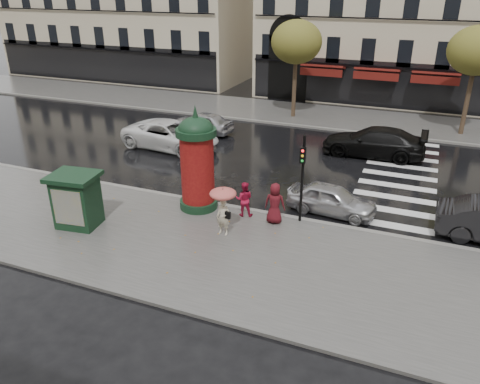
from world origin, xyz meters
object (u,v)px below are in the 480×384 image
at_px(woman_umbrella, 223,204).
at_px(newsstand, 77,199).
at_px(man_burgundy, 275,203).
at_px(car_white, 171,135).
at_px(morris_column, 197,160).
at_px(woman_red, 244,199).
at_px(car_silver, 332,199).
at_px(car_far_silver, 203,122).
at_px(traffic_light, 302,171).
at_px(car_black, 374,142).

relative_size(woman_umbrella, newsstand, 0.90).
relative_size(man_burgundy, car_white, 0.29).
bearing_deg(man_burgundy, morris_column, -8.95).
bearing_deg(woman_red, newsstand, 12.79).
relative_size(woman_red, car_white, 0.26).
bearing_deg(car_silver, man_burgundy, 141.13).
distance_m(morris_column, car_far_silver, 11.11).
relative_size(newsstand, car_white, 0.38).
relative_size(woman_red, car_silver, 0.39).
height_order(woman_umbrella, car_far_silver, woman_umbrella).
distance_m(man_burgundy, newsstand, 7.74).
xyz_separation_m(man_burgundy, car_white, (-8.51, 6.66, -0.16)).
bearing_deg(newsstand, car_silver, 29.15).
bearing_deg(car_silver, newsstand, 124.88).
xyz_separation_m(woman_umbrella, newsstand, (-5.58, -1.46, -0.17)).
bearing_deg(man_burgundy, woman_umbrella, 40.20).
xyz_separation_m(man_burgundy, car_silver, (1.89, 1.92, -0.32)).
relative_size(woman_red, man_burgundy, 0.88).
height_order(woman_umbrella, car_silver, woman_umbrella).
xyz_separation_m(woman_red, newsstand, (-5.74, -3.21, 0.37)).
height_order(car_white, car_far_silver, car_white).
xyz_separation_m(man_burgundy, newsstand, (-7.09, -3.09, 0.27)).
height_order(woman_red, traffic_light, traffic_light).
bearing_deg(traffic_light, car_black, 80.13).
xyz_separation_m(traffic_light, car_white, (-9.43, 6.21, -1.50)).
xyz_separation_m(traffic_light, car_black, (1.63, 9.34, -1.50)).
bearing_deg(car_white, car_silver, -108.86).
height_order(woman_umbrella, car_white, woman_umbrella).
height_order(man_burgundy, car_far_silver, man_burgundy).
distance_m(woman_umbrella, car_far_silver, 13.45).
relative_size(woman_red, car_black, 0.27).
height_order(woman_red, morris_column, morris_column).
xyz_separation_m(car_silver, car_white, (-10.40, 4.74, 0.16)).
distance_m(woman_red, car_white, 9.70).
bearing_deg(traffic_light, car_far_silver, 133.30).
height_order(woman_red, newsstand, newsstand).
relative_size(woman_umbrella, car_far_silver, 0.48).
distance_m(woman_red, morris_column, 2.51).
bearing_deg(woman_umbrella, car_white, 130.20).
height_order(woman_umbrella, man_burgundy, woman_umbrella).
bearing_deg(woman_red, traffic_light, 171.88).
xyz_separation_m(woman_red, car_black, (3.90, 9.67, -0.05)).
height_order(morris_column, car_silver, morris_column).
xyz_separation_m(traffic_light, car_silver, (0.97, 1.47, -1.67)).
height_order(morris_column, traffic_light, morris_column).
xyz_separation_m(morris_column, newsstand, (-3.65, -3.21, -1.02)).
bearing_deg(car_black, car_far_silver, -91.81).
bearing_deg(car_far_silver, traffic_light, 49.56).
distance_m(man_burgundy, car_silver, 2.71).
xyz_separation_m(traffic_light, car_far_silver, (-9.06, 9.61, -1.61)).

